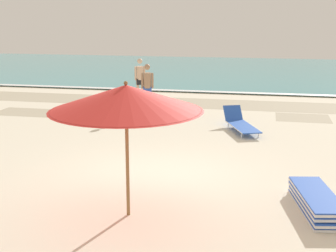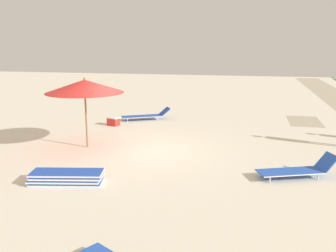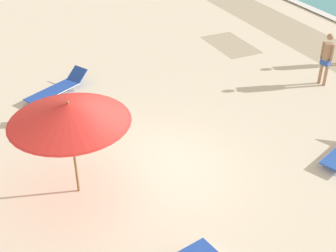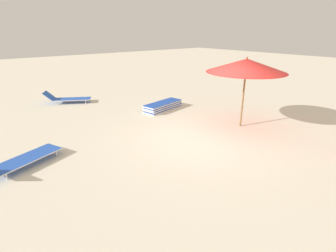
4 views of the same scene
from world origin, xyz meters
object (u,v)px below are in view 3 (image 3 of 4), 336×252
object	(u,v)px
sun_lounger_near_water_left	(57,88)
beachgoer_strolling_adult	(327,56)
cooler_box	(33,118)
beach_umbrella	(69,113)

from	to	relation	value
sun_lounger_near_water_left	beachgoer_strolling_adult	distance (m)	8.71
sun_lounger_near_water_left	cooler_box	bearing A→B (deg)	-63.72
beachgoer_strolling_adult	cooler_box	bearing A→B (deg)	68.18
beach_umbrella	sun_lounger_near_water_left	distance (m)	5.37
beach_umbrella	cooler_box	bearing A→B (deg)	-174.41
beach_umbrella	cooler_box	size ratio (longest dim) A/B	4.45
beach_umbrella	sun_lounger_near_water_left	size ratio (longest dim) A/B	1.16
beachgoer_strolling_adult	sun_lounger_near_water_left	bearing A→B (deg)	57.19
beach_umbrella	beachgoer_strolling_adult	world-z (taller)	beach_umbrella
beachgoer_strolling_adult	cooler_box	distance (m)	9.36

